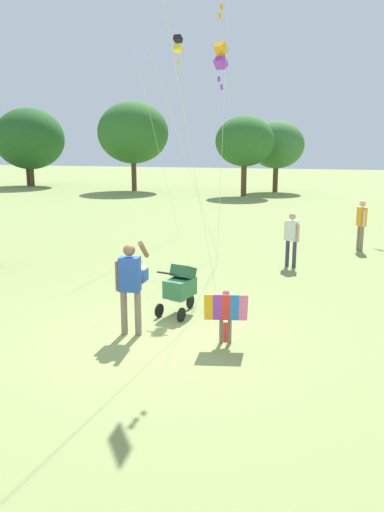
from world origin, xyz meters
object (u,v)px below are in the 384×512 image
Objects in this scene: kite_green_novelty at (220,57)px; person_red_shirt at (361,221)px; stroller at (181,285)px; person_couple_left at (292,235)px; kite_blue_high at (178,46)px; cooler_box at (138,274)px; person_adult_flyer at (130,281)px; child_with_butterfly_kite at (226,311)px.

person_red_shirt is (4.24, 2.21, -4.82)m from kite_green_novelty.
person_couple_left is (1.87, 4.62, 0.30)m from stroller.
cooler_box is (0.79, -6.21, -6.51)m from kite_blue_high.
cooler_box is at bearing -136.47° from person_red_shirt.
person_red_shirt is (4.41, 8.85, -0.06)m from person_adult_flyer.
stroller is at bearing 132.24° from child_with_butterfly_kite.
kite_blue_high is at bearing 139.69° from person_couple_left.
person_red_shirt reaches higher than cooler_box.
person_couple_left is 4.45m from cooler_box.
child_with_butterfly_kite is at bearing -76.64° from kite_green_novelty.
stroller reaches higher than cooler_box.
stroller is 5.00m from person_couple_left.
child_with_butterfly_kite is 0.87× the size of stroller.
cooler_box is (-1.39, -3.14, -5.60)m from kite_green_novelty.
person_adult_flyer is at bearing -179.66° from child_with_butterfly_kite.
kite_green_novelty is 5.41m from person_couple_left.
stroller is (-1.20, 1.33, 0.00)m from child_with_butterfly_kite.
stroller is at bearing -73.06° from kite_blue_high.
child_with_butterfly_kite is 0.55× the size of person_adult_flyer.
person_couple_left is (2.41, 5.96, -0.12)m from person_adult_flyer.
person_couple_left reaches higher than child_with_butterfly_kite.
person_adult_flyer is at bearing -112.07° from stroller.
person_couple_left is (2.24, -0.68, -4.88)m from kite_green_novelty.
stroller is at bearing -86.00° from kite_green_novelty.
cooler_box is (-2.97, 3.49, -0.43)m from child_with_butterfly_kite.
stroller is 2.50× the size of cooler_box.
stroller is at bearing -111.98° from person_couple_left.
person_adult_flyer is at bearing -112.00° from person_couple_left.
stroller is 7.42m from kite_green_novelty.
child_with_butterfly_kite is at bearing -96.35° from person_couple_left.
person_red_shirt is (3.87, 7.51, 0.35)m from stroller.
person_adult_flyer reaches higher than stroller.
kite_green_novelty reaches higher than cooler_box.
child_with_butterfly_kite is 5.99m from person_couple_left.
cooler_box is at bearing -82.79° from kite_blue_high.
stroller is 0.69× the size of person_red_shirt.
child_with_butterfly_kite is 0.16× the size of kite_green_novelty.
kite_blue_high is (-2.55, 8.37, 6.08)m from stroller.
person_red_shirt is (2.66, 8.84, 0.36)m from child_with_butterfly_kite.
child_with_butterfly_kite is 8.56m from kite_green_novelty.
stroller is at bearing 67.93° from person_adult_flyer.
child_with_butterfly_kite is 1.80m from person_adult_flyer.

